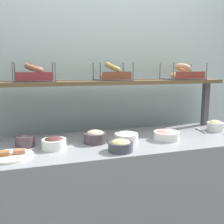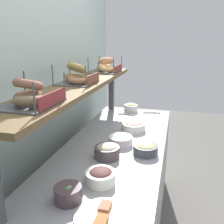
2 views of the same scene
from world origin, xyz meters
TOP-DOWN VIEW (x-y plane):
  - back_wall at (0.00, 0.55)m, footprint 3.14×0.06m
  - deli_counter at (0.00, 0.00)m, footprint 1.94×0.70m
  - shelf_riser_right at (0.91, 0.27)m, footprint 0.05×0.05m
  - upper_shelf at (0.00, 0.27)m, footprint 1.90×0.32m
  - bowl_veggie_mix at (-0.69, 0.05)m, footprint 0.13×0.13m
  - bowl_tuna_salad at (-0.22, 0.00)m, footprint 0.16×0.16m
  - bowl_lox_spread at (0.31, -0.08)m, footprint 0.19×0.19m
  - bowl_egg_salad at (0.85, 0.04)m, footprint 0.14×0.14m
  - bowl_hummus at (-0.11, -0.23)m, footprint 0.16×0.16m
  - bowl_chocolate_spread at (-0.51, -0.05)m, footprint 0.16×0.16m
  - bowl_cream_cheese at (0.01, -0.04)m, footprint 0.17×0.17m
  - serving_plate_white at (-0.77, -0.14)m, footprint 0.26×0.26m
  - serving_spoon_near_plate at (0.85, -0.20)m, footprint 0.07×0.17m
  - serving_spoon_by_edge at (0.73, 0.09)m, footprint 0.06×0.17m
  - bagel_basket_poppy at (-0.61, 0.26)m, footprint 0.29×0.26m
  - bagel_basket_everything at (-0.00, 0.28)m, footprint 0.28×0.24m
  - bagel_basket_plain at (0.64, 0.25)m, footprint 0.33×0.24m

SIDE VIEW (x-z plane):
  - deli_counter at x=0.00m, z-range 0.00..0.85m
  - serving_spoon_near_plate at x=0.85m, z-range 0.85..0.86m
  - serving_spoon_by_edge at x=0.73m, z-range 0.85..0.86m
  - serving_plate_white at x=-0.77m, z-range 0.84..0.88m
  - bowl_cream_cheese at x=0.01m, z-range 0.85..0.92m
  - bowl_hummus at x=-0.11m, z-range 0.85..0.93m
  - bowl_lox_spread at x=0.31m, z-range 0.85..0.93m
  - bowl_veggie_mix at x=-0.69m, z-range 0.85..0.93m
  - bowl_chocolate_spread at x=-0.51m, z-range 0.85..0.93m
  - bowl_egg_salad at x=0.85m, z-range 0.85..0.94m
  - bowl_tuna_salad at x=-0.22m, z-range 0.85..0.94m
  - shelf_riser_right at x=0.91m, z-range 0.85..1.25m
  - back_wall at x=0.00m, z-range 0.00..2.40m
  - upper_shelf at x=0.00m, z-range 1.25..1.28m
  - bagel_basket_poppy at x=-0.61m, z-range 1.26..1.40m
  - bagel_basket_plain at x=0.64m, z-range 1.25..1.40m
  - bagel_basket_everything at x=0.00m, z-range 1.25..1.41m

